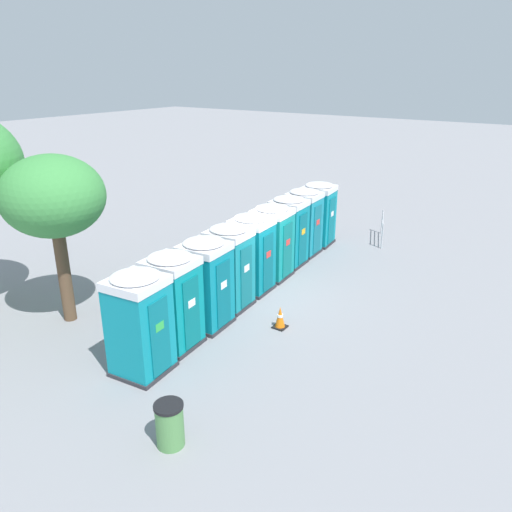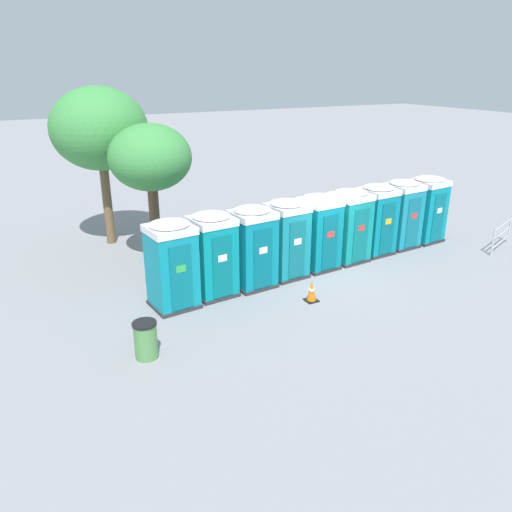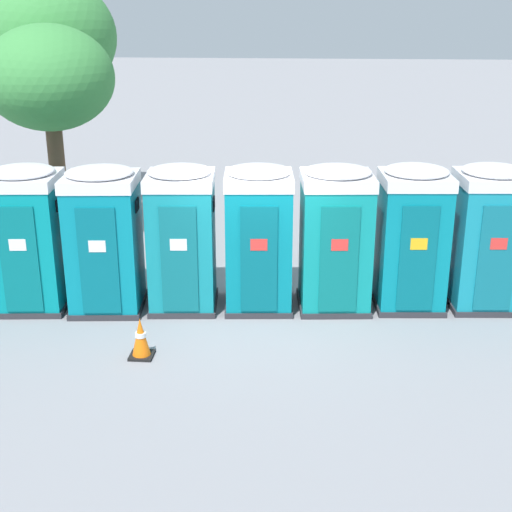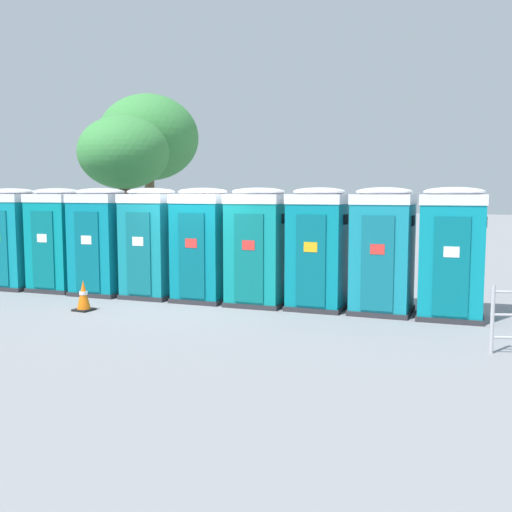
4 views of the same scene
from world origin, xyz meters
TOP-DOWN VIEW (x-y plane):
  - ground_plane at (0.00, 0.00)m, footprint 120.00×120.00m
  - portapotty_0 at (-5.32, -0.22)m, footprint 1.35×1.32m
  - portapotty_1 at (-4.00, -0.01)m, footprint 1.30×1.30m
  - portapotty_2 at (-2.67, 0.02)m, footprint 1.33×1.30m
  - portapotty_3 at (-1.35, 0.20)m, footprint 1.26×1.29m
  - portapotty_4 at (-0.03, 0.30)m, footprint 1.27×1.29m
  - portapotty_5 at (1.30, 0.40)m, footprint 1.33×1.30m
  - portapotty_6 at (2.62, 0.55)m, footprint 1.25×1.28m
  - portapotty_7 at (3.95, 0.66)m, footprint 1.27×1.27m
  - portapotty_8 at (5.28, 0.73)m, footprint 1.36×1.33m
  - street_tree_1 at (-4.66, 3.48)m, footprint 2.73×2.73m
  - trash_can at (-6.78, -2.50)m, footprint 0.57×0.57m
  - traffic_cone at (-1.67, -1.78)m, footprint 0.36×0.36m
  - event_barrier at (7.14, -1.32)m, footprint 1.92×0.79m

SIDE VIEW (x-z plane):
  - ground_plane at x=0.00m, z-range 0.00..0.00m
  - traffic_cone at x=-1.67m, z-range -0.01..0.63m
  - trash_can at x=-6.78m, z-range 0.00..0.92m
  - event_barrier at x=7.14m, z-range 0.04..1.09m
  - portapotty_2 at x=-2.67m, z-range 0.01..2.55m
  - portapotty_8 at x=5.28m, z-range 0.01..2.55m
  - portapotty_0 at x=-5.32m, z-range 0.01..2.55m
  - portapotty_5 at x=1.30m, z-range 0.01..2.55m
  - portapotty_7 at x=3.95m, z-range 0.01..2.55m
  - portapotty_1 at x=-4.00m, z-range 0.01..2.55m
  - portapotty_4 at x=-0.03m, z-range 0.01..2.55m
  - portapotty_6 at x=2.62m, z-range 0.01..2.55m
  - portapotty_3 at x=-1.35m, z-range 0.01..2.55m
  - street_tree_1 at x=-4.66m, z-range 1.22..5.95m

